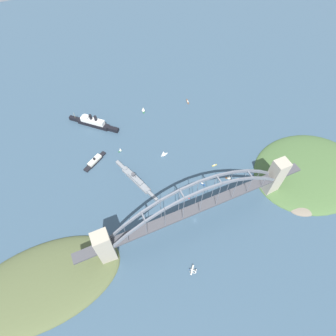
{
  "coord_description": "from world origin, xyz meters",
  "views": [
    {
      "loc": [
        -87.53,
        -117.06,
        304.49
      ],
      "look_at": [
        0.0,
        78.65,
        8.0
      ],
      "focal_mm": 29.56,
      "sensor_mm": 36.0,
      "label": 1
    }
  ],
  "objects_px": {
    "small_boat_6": "(164,153)",
    "small_boat_2": "(120,150)",
    "naval_cruiser": "(136,179)",
    "small_boat_5": "(188,102)",
    "small_boat_1": "(143,109)",
    "harbor_arch_bridge": "(197,208)",
    "small_boat_0": "(214,165)",
    "seaplane_taxiing_near_bridge": "(193,271)",
    "channel_marker_buoy": "(189,198)",
    "small_boat_4": "(202,183)",
    "ocean_liner": "(93,123)",
    "harbor_ferry_steamer": "(95,161)",
    "small_boat_3": "(229,177)"
  },
  "relations": [
    {
      "from": "harbor_arch_bridge",
      "to": "small_boat_4",
      "type": "bearing_deg",
      "value": 53.0
    },
    {
      "from": "harbor_arch_bridge",
      "to": "naval_cruiser",
      "type": "height_order",
      "value": "harbor_arch_bridge"
    },
    {
      "from": "harbor_arch_bridge",
      "to": "ocean_liner",
      "type": "relative_size",
      "value": 4.34
    },
    {
      "from": "small_boat_4",
      "to": "small_boat_0",
      "type": "bearing_deg",
      "value": 32.54
    },
    {
      "from": "ocean_liner",
      "to": "small_boat_6",
      "type": "height_order",
      "value": "ocean_liner"
    },
    {
      "from": "naval_cruiser",
      "to": "channel_marker_buoy",
      "type": "bearing_deg",
      "value": -45.01
    },
    {
      "from": "seaplane_taxiing_near_bridge",
      "to": "small_boat_5",
      "type": "height_order",
      "value": "seaplane_taxiing_near_bridge"
    },
    {
      "from": "channel_marker_buoy",
      "to": "ocean_liner",
      "type": "bearing_deg",
      "value": 113.51
    },
    {
      "from": "small_boat_2",
      "to": "small_boat_5",
      "type": "height_order",
      "value": "small_boat_2"
    },
    {
      "from": "small_boat_5",
      "to": "ocean_liner",
      "type": "bearing_deg",
      "value": 176.2
    },
    {
      "from": "small_boat_0",
      "to": "small_boat_2",
      "type": "relative_size",
      "value": 1.01
    },
    {
      "from": "harbor_arch_bridge",
      "to": "small_boat_6",
      "type": "bearing_deg",
      "value": 86.87
    },
    {
      "from": "small_boat_5",
      "to": "small_boat_6",
      "type": "distance_m",
      "value": 118.54
    },
    {
      "from": "small_boat_2",
      "to": "small_boat_4",
      "type": "relative_size",
      "value": 0.72
    },
    {
      "from": "small_boat_3",
      "to": "small_boat_4",
      "type": "relative_size",
      "value": 0.82
    },
    {
      "from": "harbor_ferry_steamer",
      "to": "small_boat_0",
      "type": "bearing_deg",
      "value": -26.24
    },
    {
      "from": "small_boat_4",
      "to": "small_boat_3",
      "type": "bearing_deg",
      "value": -11.48
    },
    {
      "from": "naval_cruiser",
      "to": "small_boat_3",
      "type": "relative_size",
      "value": 9.39
    },
    {
      "from": "small_boat_6",
      "to": "channel_marker_buoy",
      "type": "distance_m",
      "value": 76.51
    },
    {
      "from": "small_boat_0",
      "to": "seaplane_taxiing_near_bridge",
      "type": "bearing_deg",
      "value": -128.84
    },
    {
      "from": "small_boat_1",
      "to": "small_boat_6",
      "type": "relative_size",
      "value": 0.93
    },
    {
      "from": "naval_cruiser",
      "to": "small_boat_4",
      "type": "distance_m",
      "value": 86.67
    },
    {
      "from": "small_boat_6",
      "to": "small_boat_2",
      "type": "bearing_deg",
      "value": 148.98
    },
    {
      "from": "small_boat_4",
      "to": "seaplane_taxiing_near_bridge",
      "type": "bearing_deg",
      "value": -123.13
    },
    {
      "from": "naval_cruiser",
      "to": "small_boat_6",
      "type": "height_order",
      "value": "naval_cruiser"
    },
    {
      "from": "seaplane_taxiing_near_bridge",
      "to": "small_boat_1",
      "type": "relative_size",
      "value": 0.95
    },
    {
      "from": "ocean_liner",
      "to": "harbor_ferry_steamer",
      "type": "relative_size",
      "value": 1.76
    },
    {
      "from": "ocean_liner",
      "to": "small_boat_3",
      "type": "height_order",
      "value": "ocean_liner"
    },
    {
      "from": "small_boat_3",
      "to": "small_boat_2",
      "type": "bearing_deg",
      "value": 138.34
    },
    {
      "from": "seaplane_taxiing_near_bridge",
      "to": "small_boat_2",
      "type": "distance_m",
      "value": 190.85
    },
    {
      "from": "naval_cruiser",
      "to": "small_boat_1",
      "type": "xyz_separation_m",
      "value": [
        57.03,
        119.95,
        1.07
      ]
    },
    {
      "from": "small_boat_0",
      "to": "small_boat_3",
      "type": "bearing_deg",
      "value": -75.24
    },
    {
      "from": "naval_cruiser",
      "to": "harbor_ferry_steamer",
      "type": "relative_size",
      "value": 2.19
    },
    {
      "from": "small_boat_5",
      "to": "small_boat_4",
      "type": "bearing_deg",
      "value": -109.87
    },
    {
      "from": "small_boat_5",
      "to": "small_boat_1",
      "type": "bearing_deg",
      "value": 173.05
    },
    {
      "from": "ocean_liner",
      "to": "seaplane_taxiing_near_bridge",
      "type": "relative_size",
      "value": 6.82
    },
    {
      "from": "ocean_liner",
      "to": "small_boat_4",
      "type": "distance_m",
      "value": 189.57
    },
    {
      "from": "small_boat_4",
      "to": "small_boat_6",
      "type": "height_order",
      "value": "small_boat_6"
    },
    {
      "from": "harbor_arch_bridge",
      "to": "small_boat_1",
      "type": "bearing_deg",
      "value": 86.52
    },
    {
      "from": "naval_cruiser",
      "to": "small_boat_6",
      "type": "relative_size",
      "value": 7.49
    },
    {
      "from": "naval_cruiser",
      "to": "small_boat_3",
      "type": "xyz_separation_m",
      "value": [
        113.53,
        -47.01,
        0.76
      ]
    },
    {
      "from": "harbor_arch_bridge",
      "to": "small_boat_6",
      "type": "xyz_separation_m",
      "value": [
        5.84,
        106.79,
        -27.34
      ]
    },
    {
      "from": "seaplane_taxiing_near_bridge",
      "to": "small_boat_2",
      "type": "bearing_deg",
      "value": 95.43
    },
    {
      "from": "small_boat_1",
      "to": "channel_marker_buoy",
      "type": "height_order",
      "value": "small_boat_1"
    },
    {
      "from": "harbor_arch_bridge",
      "to": "small_boat_6",
      "type": "relative_size",
      "value": 26.07
    },
    {
      "from": "small_boat_2",
      "to": "naval_cruiser",
      "type": "bearing_deg",
      "value": -87.49
    },
    {
      "from": "seaplane_taxiing_near_bridge",
      "to": "small_boat_0",
      "type": "xyz_separation_m",
      "value": [
        91.03,
        113.05,
        -1.05
      ]
    },
    {
      "from": "small_boat_5",
      "to": "channel_marker_buoy",
      "type": "distance_m",
      "value": 181.29
    },
    {
      "from": "small_boat_0",
      "to": "small_boat_1",
      "type": "relative_size",
      "value": 0.76
    },
    {
      "from": "ocean_liner",
      "to": "small_boat_6",
      "type": "xyz_separation_m",
      "value": [
        73.82,
        -96.86,
        -1.59
      ]
    }
  ]
}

